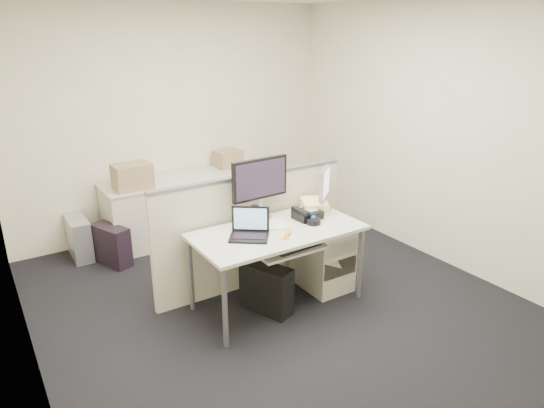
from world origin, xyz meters
TOP-DOWN VIEW (x-y plane):
  - floor at (0.00, 0.00)m, footprint 4.00×4.50m
  - wall_back at (0.00, 2.25)m, footprint 4.00×0.02m
  - wall_left at (-2.00, 0.00)m, footprint 0.02×4.50m
  - wall_right at (2.00, 0.00)m, footprint 0.02×4.50m
  - desk at (0.00, 0.00)m, footprint 1.50×0.75m
  - keyboard_tray at (0.00, -0.18)m, footprint 0.62×0.32m
  - drawer_pedestal at (0.55, 0.05)m, footprint 0.40×0.55m
  - cubicle_partition at (0.00, 0.45)m, footprint 2.00×0.06m
  - back_counter at (0.00, 1.93)m, footprint 2.00×0.60m
  - monitor_main at (0.02, 0.32)m, footprint 0.58×0.25m
  - monitor_small at (0.65, 0.18)m, footprint 0.36×0.35m
  - laptop at (-0.30, -0.02)m, footprint 0.40×0.38m
  - trackball at (0.35, -0.05)m, footprint 0.17×0.17m
  - desk_phone at (0.38, 0.08)m, footprint 0.25×0.21m
  - paper_stack at (0.05, 0.12)m, footprint 0.31×0.34m
  - sticky_pad at (-0.05, -0.18)m, footprint 0.09×0.09m
  - travel_mug at (-0.10, 0.22)m, footprint 0.10×0.10m
  - banana at (0.00, -0.15)m, footprint 0.17×0.15m
  - cellphone at (-0.12, 0.20)m, footprint 0.07×0.11m
  - manila_folders at (0.55, 0.20)m, footprint 0.33×0.36m
  - keyboard at (0.05, -0.22)m, footprint 0.43×0.17m
  - pc_tower_desk at (-0.15, -0.05)m, footprint 0.35×0.51m
  - pc_tower_spare_dark at (-1.05, 1.63)m, footprint 0.34×0.50m
  - pc_tower_spare_silver at (-1.30, 1.99)m, footprint 0.20×0.49m
  - cardboard_box_left at (-0.70, 1.81)m, footprint 0.40×0.30m
  - cardboard_box_right at (0.60, 2.05)m, footprint 0.34×0.28m
  - red_binder at (-0.55, 1.83)m, footprint 0.09×0.28m

SIDE VIEW (x-z plane):
  - floor at x=0.00m, z-range -0.01..0.00m
  - pc_tower_spare_dark at x=-1.05m, z-range 0.00..0.43m
  - pc_tower_desk at x=-0.15m, z-range 0.00..0.44m
  - pc_tower_spare_silver at x=-1.30m, z-range 0.00..0.45m
  - drawer_pedestal at x=0.55m, z-range 0.00..0.65m
  - back_counter at x=0.00m, z-range 0.00..0.72m
  - cubicle_partition at x=0.00m, z-range 0.00..1.10m
  - keyboard_tray at x=0.00m, z-range 0.61..0.63m
  - keyboard at x=0.05m, z-range 0.63..0.65m
  - desk at x=0.00m, z-range 0.30..1.03m
  - sticky_pad at x=-0.05m, z-range 0.73..0.74m
  - paper_stack at x=0.05m, z-range 0.73..0.74m
  - cellphone at x=-0.12m, z-range 0.73..0.74m
  - banana at x=0.00m, z-range 0.73..0.77m
  - trackball at x=0.35m, z-range 0.73..0.78m
  - desk_phone at x=0.38m, z-range 0.73..0.81m
  - manila_folders at x=0.55m, z-range 0.73..0.84m
  - travel_mug at x=-0.10m, z-range 0.73..0.89m
  - cardboard_box_right at x=0.60m, z-range 0.72..0.95m
  - red_binder at x=-0.55m, z-range 0.72..0.98m
  - laptop at x=-0.30m, z-range 0.73..0.97m
  - cardboard_box_left at x=-0.70m, z-range 0.72..1.02m
  - monitor_small at x=0.65m, z-range 0.73..1.14m
  - monitor_main at x=0.02m, z-range 0.73..1.30m
  - wall_back at x=0.00m, z-range 0.00..2.70m
  - wall_left at x=-2.00m, z-range 0.00..2.70m
  - wall_right at x=2.00m, z-range 0.00..2.70m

